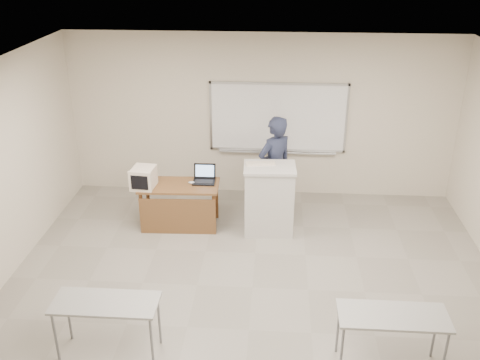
# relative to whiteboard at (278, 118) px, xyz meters

# --- Properties ---
(floor) EXTENTS (7.00, 8.00, 0.01)m
(floor) POSITION_rel_whiteboard_xyz_m (-0.30, -3.97, -1.49)
(floor) COLOR gray
(floor) RESTS_ON ground
(whiteboard) EXTENTS (2.48, 0.10, 1.31)m
(whiteboard) POSITION_rel_whiteboard_xyz_m (0.00, 0.00, 0.00)
(whiteboard) COLOR white
(whiteboard) RESTS_ON floor
(instructor_desk) EXTENTS (1.31, 0.65, 0.75)m
(instructor_desk) POSITION_rel_whiteboard_xyz_m (-1.60, -1.48, -0.96)
(instructor_desk) COLOR brown
(instructor_desk) RESTS_ON floor
(podium) EXTENTS (0.82, 0.60, 1.16)m
(podium) POSITION_rel_whiteboard_xyz_m (-0.11, -1.47, -0.90)
(podium) COLOR silver
(podium) RESTS_ON floor
(crt_monitor) EXTENTS (0.37, 0.41, 0.35)m
(crt_monitor) POSITION_rel_whiteboard_xyz_m (-2.15, -1.49, -0.56)
(crt_monitor) COLOR beige
(crt_monitor) RESTS_ON instructor_desk
(laptop) EXTENTS (0.36, 0.34, 0.27)m
(laptop) POSITION_rel_whiteboard_xyz_m (-1.20, -1.21, -0.67)
(laptop) COLOR black
(laptop) RESTS_ON instructor_desk
(mouse) EXTENTS (0.12, 0.09, 0.04)m
(mouse) POSITION_rel_whiteboard_xyz_m (-1.40, -1.32, -0.71)
(mouse) COLOR #BABEC2
(mouse) RESTS_ON instructor_desk
(keyboard) EXTENTS (0.48, 0.22, 0.03)m
(keyboard) POSITION_rel_whiteboard_xyz_m (-0.26, -1.39, -0.31)
(keyboard) COLOR beige
(keyboard) RESTS_ON podium
(presenter) EXTENTS (0.79, 0.76, 1.82)m
(presenter) POSITION_rel_whiteboard_xyz_m (-0.04, -0.95, -0.57)
(presenter) COLOR black
(presenter) RESTS_ON floor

